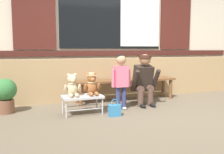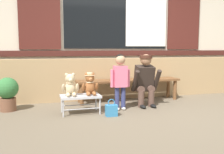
{
  "view_description": "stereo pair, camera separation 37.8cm",
  "coord_description": "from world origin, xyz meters",
  "px_view_note": "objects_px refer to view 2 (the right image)",
  "views": [
    {
      "loc": [
        -2.06,
        -3.48,
        1.04
      ],
      "look_at": [
        -0.48,
        0.61,
        0.55
      ],
      "focal_mm": 39.95,
      "sensor_mm": 36.0,
      "label": 1
    },
    {
      "loc": [
        -1.7,
        -3.6,
        1.04
      ],
      "look_at": [
        -0.48,
        0.61,
        0.55
      ],
      "focal_mm": 39.95,
      "sensor_mm": 36.0,
      "label": 2
    }
  ],
  "objects_px": {
    "wooden_bench_long": "(128,83)",
    "adult_crouching": "(145,80)",
    "child_standing": "(120,76)",
    "teddy_bear_plain": "(70,86)",
    "teddy_bear_with_hat": "(90,84)",
    "small_display_bench": "(80,97)",
    "handbag_on_ground": "(111,110)",
    "potted_plant": "(8,92)"
  },
  "relations": [
    {
      "from": "small_display_bench",
      "to": "child_standing",
      "type": "relative_size",
      "value": 0.67
    },
    {
      "from": "wooden_bench_long",
      "to": "teddy_bear_with_hat",
      "type": "relative_size",
      "value": 5.78
    },
    {
      "from": "teddy_bear_plain",
      "to": "handbag_on_ground",
      "type": "distance_m",
      "value": 0.76
    },
    {
      "from": "teddy_bear_plain",
      "to": "handbag_on_ground",
      "type": "bearing_deg",
      "value": -27.05
    },
    {
      "from": "adult_crouching",
      "to": "teddy_bear_with_hat",
      "type": "bearing_deg",
      "value": -169.35
    },
    {
      "from": "teddy_bear_plain",
      "to": "teddy_bear_with_hat",
      "type": "bearing_deg",
      "value": 0.13
    },
    {
      "from": "small_display_bench",
      "to": "adult_crouching",
      "type": "distance_m",
      "value": 1.26
    },
    {
      "from": "teddy_bear_with_hat",
      "to": "child_standing",
      "type": "distance_m",
      "value": 0.55
    },
    {
      "from": "small_display_bench",
      "to": "teddy_bear_plain",
      "type": "bearing_deg",
      "value": 179.49
    },
    {
      "from": "small_display_bench",
      "to": "teddy_bear_with_hat",
      "type": "xyz_separation_m",
      "value": [
        0.16,
        0.0,
        0.21
      ]
    },
    {
      "from": "handbag_on_ground",
      "to": "potted_plant",
      "type": "height_order",
      "value": "potted_plant"
    },
    {
      "from": "child_standing",
      "to": "handbag_on_ground",
      "type": "relative_size",
      "value": 3.52
    },
    {
      "from": "wooden_bench_long",
      "to": "adult_crouching",
      "type": "bearing_deg",
      "value": -74.41
    },
    {
      "from": "teddy_bear_plain",
      "to": "child_standing",
      "type": "height_order",
      "value": "child_standing"
    },
    {
      "from": "small_display_bench",
      "to": "potted_plant",
      "type": "height_order",
      "value": "potted_plant"
    },
    {
      "from": "wooden_bench_long",
      "to": "child_standing",
      "type": "distance_m",
      "value": 0.8
    },
    {
      "from": "teddy_bear_plain",
      "to": "adult_crouching",
      "type": "relative_size",
      "value": 0.38
    },
    {
      "from": "small_display_bench",
      "to": "adult_crouching",
      "type": "bearing_deg",
      "value": 9.38
    },
    {
      "from": "wooden_bench_long",
      "to": "child_standing",
      "type": "xyz_separation_m",
      "value": [
        -0.39,
        -0.66,
        0.22
      ]
    },
    {
      "from": "potted_plant",
      "to": "small_display_bench",
      "type": "bearing_deg",
      "value": -23.59
    },
    {
      "from": "small_display_bench",
      "to": "potted_plant",
      "type": "xyz_separation_m",
      "value": [
        -1.15,
        0.5,
        0.06
      ]
    },
    {
      "from": "child_standing",
      "to": "teddy_bear_plain",
      "type": "bearing_deg",
      "value": -177.13
    },
    {
      "from": "teddy_bear_with_hat",
      "to": "potted_plant",
      "type": "height_order",
      "value": "teddy_bear_with_hat"
    },
    {
      "from": "teddy_bear_with_hat",
      "to": "potted_plant",
      "type": "distance_m",
      "value": 1.41
    },
    {
      "from": "teddy_bear_plain",
      "to": "child_standing",
      "type": "bearing_deg",
      "value": 2.87
    },
    {
      "from": "small_display_bench",
      "to": "handbag_on_ground",
      "type": "xyz_separation_m",
      "value": [
        0.44,
        -0.3,
        -0.17
      ]
    },
    {
      "from": "teddy_bear_plain",
      "to": "child_standing",
      "type": "relative_size",
      "value": 0.38
    },
    {
      "from": "teddy_bear_plain",
      "to": "small_display_bench",
      "type": "bearing_deg",
      "value": -0.51
    },
    {
      "from": "child_standing",
      "to": "teddy_bear_with_hat",
      "type": "bearing_deg",
      "value": -175.49
    },
    {
      "from": "small_display_bench",
      "to": "potted_plant",
      "type": "relative_size",
      "value": 1.12
    },
    {
      "from": "teddy_bear_plain",
      "to": "child_standing",
      "type": "xyz_separation_m",
      "value": [
        0.85,
        0.04,
        0.13
      ]
    },
    {
      "from": "wooden_bench_long",
      "to": "adult_crouching",
      "type": "distance_m",
      "value": 0.53
    },
    {
      "from": "wooden_bench_long",
      "to": "adult_crouching",
      "type": "height_order",
      "value": "adult_crouching"
    },
    {
      "from": "teddy_bear_with_hat",
      "to": "adult_crouching",
      "type": "relative_size",
      "value": 0.38
    },
    {
      "from": "wooden_bench_long",
      "to": "potted_plant",
      "type": "height_order",
      "value": "potted_plant"
    },
    {
      "from": "teddy_bear_with_hat",
      "to": "adult_crouching",
      "type": "distance_m",
      "value": 1.08
    },
    {
      "from": "teddy_bear_plain",
      "to": "handbag_on_ground",
      "type": "height_order",
      "value": "teddy_bear_plain"
    },
    {
      "from": "small_display_bench",
      "to": "handbag_on_ground",
      "type": "height_order",
      "value": "small_display_bench"
    },
    {
      "from": "small_display_bench",
      "to": "teddy_bear_plain",
      "type": "xyz_separation_m",
      "value": [
        -0.16,
        0.0,
        0.2
      ]
    },
    {
      "from": "teddy_bear_with_hat",
      "to": "adult_crouching",
      "type": "xyz_separation_m",
      "value": [
        1.06,
        0.2,
        0.01
      ]
    },
    {
      "from": "wooden_bench_long",
      "to": "handbag_on_ground",
      "type": "relative_size",
      "value": 7.72
    },
    {
      "from": "small_display_bench",
      "to": "child_standing",
      "type": "xyz_separation_m",
      "value": [
        0.69,
        0.04,
        0.33
      ]
    }
  ]
}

